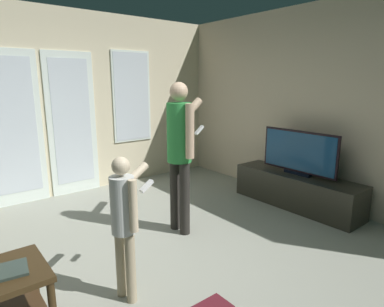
% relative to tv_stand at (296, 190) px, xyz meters
% --- Properties ---
extents(ground_plane, '(6.03, 5.23, 0.02)m').
position_rel_tv_stand_xyz_m(ground_plane, '(-2.63, -0.06, -0.24)').
color(ground_plane, '#A0A294').
extents(wall_back_with_doors, '(6.03, 0.09, 2.73)m').
position_rel_tv_stand_xyz_m(wall_back_with_doors, '(-2.58, 2.52, 1.10)').
color(wall_back_with_doors, beige).
rests_on(wall_back_with_doors, ground_plane).
extents(wall_right_plain, '(0.06, 5.23, 2.70)m').
position_rel_tv_stand_xyz_m(wall_right_plain, '(0.35, -0.06, 1.12)').
color(wall_right_plain, beige).
rests_on(wall_right_plain, ground_plane).
extents(tv_stand, '(0.49, 1.76, 0.45)m').
position_rel_tv_stand_xyz_m(tv_stand, '(0.00, 0.00, 0.00)').
color(tv_stand, '#2B2921').
rests_on(tv_stand, ground_plane).
extents(flat_screen_tv, '(0.08, 1.10, 0.60)m').
position_rel_tv_stand_xyz_m(flat_screen_tv, '(-0.00, 0.00, 0.53)').
color(flat_screen_tv, black).
rests_on(flat_screen_tv, tv_stand).
extents(person_adult, '(0.64, 0.47, 1.68)m').
position_rel_tv_stand_xyz_m(person_adult, '(-1.69, 0.39, 0.78)').
color(person_adult, '#282622').
rests_on(person_adult, ground_plane).
extents(person_child, '(0.48, 0.37, 1.16)m').
position_rel_tv_stand_xyz_m(person_child, '(-2.73, -0.30, 0.47)').
color(person_child, tan).
rests_on(person_child, ground_plane).
extents(laptop_closed, '(0.33, 0.26, 0.02)m').
position_rel_tv_stand_xyz_m(laptop_closed, '(-3.55, -0.18, 0.26)').
color(laptop_closed, '#2B3832').
rests_on(laptop_closed, coffee_table).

